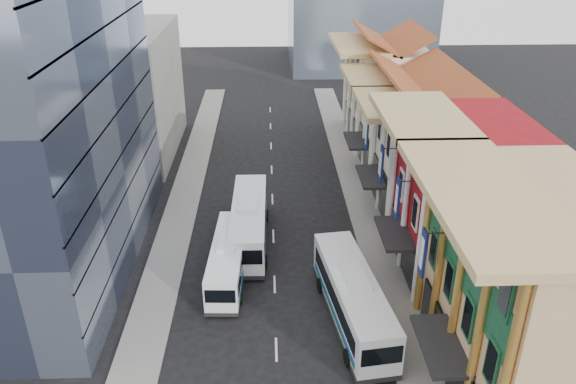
{
  "coord_description": "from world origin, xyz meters",
  "views": [
    {
      "loc": [
        -0.26,
        -19.36,
        24.55
      ],
      "look_at": [
        1.16,
        19.46,
        5.43
      ],
      "focal_mm": 35.0,
      "sensor_mm": 36.0,
      "label": 1
    }
  ],
  "objects_px": {
    "shophouse_tan": "(533,296)",
    "office_tower": "(21,73)",
    "bus_right": "(353,298)",
    "bus_left_far": "(249,222)",
    "bus_left_near": "(228,259)"
  },
  "relations": [
    {
      "from": "office_tower",
      "to": "bus_left_far",
      "type": "xyz_separation_m",
      "value": [
        15.0,
        2.18,
        -13.07
      ]
    },
    {
      "from": "shophouse_tan",
      "to": "bus_right",
      "type": "height_order",
      "value": "shophouse_tan"
    },
    {
      "from": "shophouse_tan",
      "to": "bus_left_near",
      "type": "height_order",
      "value": "shophouse_tan"
    },
    {
      "from": "shophouse_tan",
      "to": "office_tower",
      "type": "bearing_deg",
      "value": 155.7
    },
    {
      "from": "shophouse_tan",
      "to": "bus_left_near",
      "type": "bearing_deg",
      "value": 147.49
    },
    {
      "from": "bus_right",
      "to": "bus_left_near",
      "type": "bearing_deg",
      "value": 139.74
    },
    {
      "from": "shophouse_tan",
      "to": "bus_left_far",
      "type": "height_order",
      "value": "shophouse_tan"
    },
    {
      "from": "bus_left_far",
      "to": "bus_left_near",
      "type": "bearing_deg",
      "value": -104.92
    },
    {
      "from": "office_tower",
      "to": "bus_left_far",
      "type": "bearing_deg",
      "value": 8.26
    },
    {
      "from": "bus_left_near",
      "to": "shophouse_tan",
      "type": "bearing_deg",
      "value": -29.85
    },
    {
      "from": "office_tower",
      "to": "bus_right",
      "type": "relative_size",
      "value": 2.49
    },
    {
      "from": "bus_left_near",
      "to": "bus_right",
      "type": "relative_size",
      "value": 0.84
    },
    {
      "from": "bus_right",
      "to": "shophouse_tan",
      "type": "bearing_deg",
      "value": -40.03
    },
    {
      "from": "shophouse_tan",
      "to": "bus_left_far",
      "type": "distance_m",
      "value": 23.12
    },
    {
      "from": "bus_left_near",
      "to": "bus_left_far",
      "type": "xyz_separation_m",
      "value": [
        1.42,
        5.08,
        0.3
      ]
    }
  ]
}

